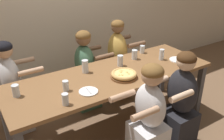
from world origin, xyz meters
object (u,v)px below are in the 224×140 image
(drinking_glass_a, at_px, (16,91))
(drinking_glass_c, at_px, (120,61))
(drinking_glass_e, at_px, (162,55))
(drinking_glass_h, at_px, (65,100))
(empty_plate_a, at_px, (88,91))
(diner_far_midright, at_px, (117,63))
(diner_far_center, at_px, (85,73))
(empty_plate_b, at_px, (178,60))
(drinking_glass_f, at_px, (142,50))
(drinking_glass_g, at_px, (85,66))
(pizza_board_main, at_px, (124,75))
(diner_near_center, at_px, (149,119))
(diner_far_left, at_px, (13,92))
(drinking_glass_b, at_px, (135,55))
(diner_near_midright, at_px, (180,105))
(drinking_glass_d, at_px, (66,86))

(drinking_glass_a, distance_m, drinking_glass_c, 1.23)
(drinking_glass_e, relative_size, drinking_glass_h, 1.23)
(empty_plate_a, height_order, diner_far_midright, diner_far_midright)
(drinking_glass_e, xyz_separation_m, diner_far_center, (-0.78, 0.62, -0.31))
(empty_plate_b, relative_size, drinking_glass_e, 1.51)
(drinking_glass_f, xyz_separation_m, drinking_glass_g, (-0.93, -0.12, 0.03))
(pizza_board_main, relative_size, drinking_glass_h, 2.64)
(drinking_glass_a, distance_m, diner_near_center, 1.31)
(diner_far_left, bearing_deg, drinking_glass_b, 73.76)
(drinking_glass_g, relative_size, drinking_glass_h, 1.33)
(diner_near_midright, bearing_deg, drinking_glass_c, 18.49)
(empty_plate_a, relative_size, drinking_glass_a, 1.59)
(drinking_glass_c, distance_m, diner_far_midright, 0.64)
(empty_plate_b, distance_m, drinking_glass_g, 1.20)
(empty_plate_b, height_order, diner_far_center, diner_far_center)
(empty_plate_b, distance_m, drinking_glass_h, 1.61)
(drinking_glass_c, relative_size, diner_near_midright, 0.12)
(drinking_glass_d, distance_m, diner_far_midright, 1.31)
(pizza_board_main, distance_m, diner_far_left, 1.32)
(pizza_board_main, bearing_deg, diner_near_midright, -50.76)
(empty_plate_b, xyz_separation_m, drinking_glass_h, (-1.60, -0.17, 0.04))
(drinking_glass_d, height_order, diner_far_left, diner_far_left)
(pizza_board_main, xyz_separation_m, diner_far_midright, (0.44, 0.77, -0.25))
(drinking_glass_e, bearing_deg, drinking_glass_g, 168.76)
(drinking_glass_f, height_order, diner_near_center, diner_near_center)
(diner_near_center, bearing_deg, diner_far_midright, -20.68)
(drinking_glass_a, xyz_separation_m, diner_far_midright, (1.53, 0.53, -0.27))
(empty_plate_a, relative_size, drinking_glass_d, 1.77)
(pizza_board_main, distance_m, drinking_glass_h, 0.77)
(diner_far_midright, distance_m, diner_near_midright, 1.26)
(drinking_glass_d, xyz_separation_m, drinking_glass_e, (1.34, 0.07, 0.01))
(drinking_glass_f, xyz_separation_m, drinking_glass_h, (-1.38, -0.61, 0.00))
(empty_plate_a, distance_m, drinking_glass_b, 0.98)
(pizza_board_main, bearing_deg, drinking_glass_b, 40.18)
(drinking_glass_e, relative_size, diner_far_midright, 0.12)
(diner_near_midright, bearing_deg, empty_plate_b, -42.17)
(diner_far_center, bearing_deg, drinking_glass_a, -61.98)
(drinking_glass_f, distance_m, diner_near_center, 1.19)
(drinking_glass_h, bearing_deg, drinking_glass_b, 23.14)
(drinking_glass_g, distance_m, diner_near_center, 0.92)
(diner_far_midright, relative_size, diner_near_midright, 1.03)
(diner_far_left, bearing_deg, diner_far_center, 90.00)
(drinking_glass_a, relative_size, drinking_glass_h, 1.07)
(drinking_glass_b, height_order, drinking_glass_g, drinking_glass_g)
(drinking_glass_c, distance_m, diner_far_center, 0.62)
(diner_far_midright, bearing_deg, empty_plate_b, 28.82)
(drinking_glass_d, distance_m, diner_far_left, 0.84)
(empty_plate_a, height_order, empty_plate_b, same)
(drinking_glass_c, relative_size, diner_far_midright, 0.11)
(drinking_glass_a, distance_m, diner_near_midright, 1.68)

